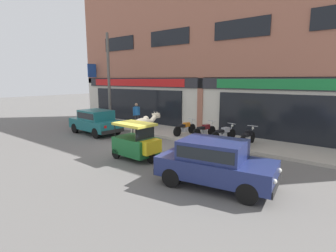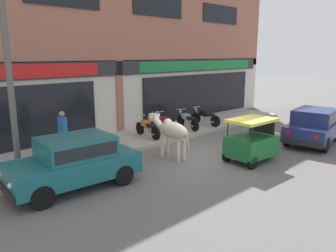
{
  "view_description": "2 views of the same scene",
  "coord_description": "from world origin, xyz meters",
  "views": [
    {
      "loc": [
        8.53,
        -8.88,
        3.28
      ],
      "look_at": [
        0.67,
        1.0,
        1.03
      ],
      "focal_mm": 28.0,
      "sensor_mm": 36.0,
      "label": 1
    },
    {
      "loc": [
        -8.73,
        -7.4,
        3.66
      ],
      "look_at": [
        -0.76,
        1.0,
        1.12
      ],
      "focal_mm": 35.0,
      "sensor_mm": 36.0,
      "label": 2
    }
  ],
  "objects": [
    {
      "name": "pedestrian",
      "position": [
        -3.73,
        3.21,
        1.13
      ],
      "size": [
        0.32,
        0.48,
        1.6
      ],
      "color": "#2D2D33",
      "rests_on": "sidewalk"
    },
    {
      "name": "motorcycle_0",
      "position": [
        0.13,
        3.23,
        0.53
      ],
      "size": [
        0.55,
        1.81,
        0.88
      ],
      "color": "black",
      "rests_on": "sidewalk"
    },
    {
      "name": "ground_plane",
      "position": [
        0.0,
        0.0,
        0.0
      ],
      "size": [
        90.0,
        90.0,
        0.0
      ],
      "primitive_type": "plane",
      "color": "#605E5B"
    },
    {
      "name": "cow",
      "position": [
        -0.79,
        0.8,
        1.01
      ],
      "size": [
        0.55,
        2.15,
        1.61
      ],
      "color": "beige",
      "rests_on": "ground"
    },
    {
      "name": "car_0",
      "position": [
        -4.66,
        0.65,
        0.81
      ],
      "size": [
        3.69,
        1.82,
        1.46
      ],
      "color": "black",
      "rests_on": "ground"
    },
    {
      "name": "utility_pole",
      "position": [
        -5.55,
        2.5,
        3.2
      ],
      "size": [
        0.18,
        0.18,
        6.11
      ],
      "primitive_type": "cylinder",
      "color": "#595651",
      "rests_on": "sidewalk"
    },
    {
      "name": "shop_building",
      "position": [
        -0.01,
        5.33,
        4.76
      ],
      "size": [
        23.0,
        1.4,
        9.92
      ],
      "color": "#9E604C",
      "rests_on": "ground"
    },
    {
      "name": "motorcycle_2",
      "position": [
        2.59,
        3.17,
        0.53
      ],
      "size": [
        0.69,
        1.78,
        0.88
      ],
      "color": "black",
      "rests_on": "sidewalk"
    },
    {
      "name": "sidewalk",
      "position": [
        0.0,
        3.63,
        0.07
      ],
      "size": [
        19.0,
        2.87,
        0.15
      ],
      "primitive_type": "cube",
      "color": "#A8A093",
      "rests_on": "ground"
    },
    {
      "name": "motorcycle_1",
      "position": [
        1.36,
        3.34,
        0.53
      ],
      "size": [
        0.6,
        1.8,
        0.88
      ],
      "color": "black",
      "rests_on": "sidewalk"
    },
    {
      "name": "car_1",
      "position": [
        4.85,
        -1.95,
        0.81
      ],
      "size": [
        3.77,
        2.11,
        1.46
      ],
      "color": "black",
      "rests_on": "ground"
    },
    {
      "name": "auto_rickshaw",
      "position": [
        0.98,
        -1.46,
        0.66
      ],
      "size": [
        2.01,
        1.23,
        1.52
      ],
      "color": "black",
      "rests_on": "ground"
    },
    {
      "name": "motorcycle_3",
      "position": [
        3.88,
        3.12,
        0.53
      ],
      "size": [
        0.52,
        1.81,
        0.88
      ],
      "color": "black",
      "rests_on": "sidewalk"
    }
  ]
}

